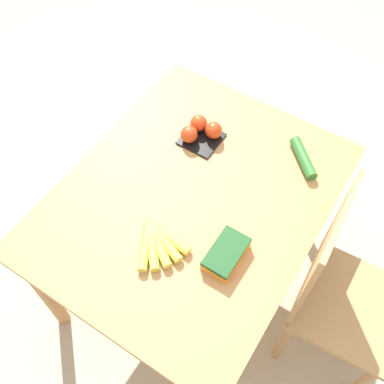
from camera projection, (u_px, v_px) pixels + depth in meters
ground_plane at (192, 276)px, 2.34m from camera, size 12.00×12.00×0.00m
dining_table at (192, 211)px, 1.79m from camera, size 1.17×0.94×0.76m
chair at (337, 292)px, 1.74m from camera, size 0.44×0.42×1.02m
banana_bunch at (157, 242)px, 1.57m from camera, size 0.19×0.20×0.03m
tomato_pack at (201, 131)px, 1.84m from camera, size 0.15×0.15×0.08m
carrot_bag at (226, 253)px, 1.54m from camera, size 0.17×0.10×0.05m
cucumber_near at (303, 158)px, 1.78m from camera, size 0.17×0.17×0.04m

